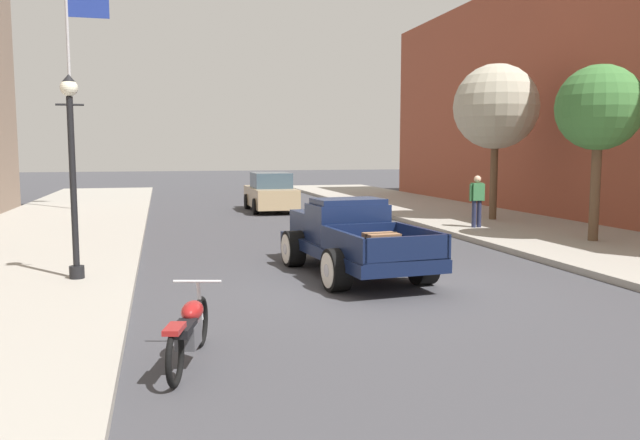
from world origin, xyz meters
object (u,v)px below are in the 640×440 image
motorcycle_parked (189,329)px  car_background_tan (271,193)px  flagpole (75,73)px  street_tree_second (496,107)px  street_lamp_near (72,161)px  pedestrian_sidewalk_right (477,198)px  street_tree_nearest (599,109)px  hotrod_truck_navy (349,237)px

motorcycle_parked → car_background_tan: car_background_tan is taller
flagpole → street_tree_second: (14.75, -7.95, -1.67)m
street_lamp_near → street_tree_second: size_ratio=0.71×
street_lamp_near → flagpole: size_ratio=0.42×
pedestrian_sidewalk_right → street_tree_nearest: 4.65m
hotrod_truck_navy → street_lamp_near: bearing=-179.8°
pedestrian_sidewalk_right → street_tree_nearest: street_tree_nearest is taller
pedestrian_sidewalk_right → street_tree_second: street_tree_second is taller
car_background_tan → street_lamp_near: (-6.15, -13.90, 1.62)m
flagpole → street_tree_nearest: flagpole is taller
pedestrian_sidewalk_right → flagpole: 17.07m
car_background_tan → street_tree_nearest: 14.07m
pedestrian_sidewalk_right → street_tree_nearest: (1.63, -3.49, 2.61)m
hotrod_truck_navy → street_tree_nearest: bearing=14.4°
street_tree_second → flagpole: bearing=151.7°
hotrod_truck_navy → street_lamp_near: street_lamp_near is taller
motorcycle_parked → street_tree_nearest: 13.52m
car_background_tan → pedestrian_sidewalk_right: pedestrian_sidewalk_right is taller
street_tree_nearest → street_lamp_near: bearing=-171.4°
hotrod_truck_navy → flagpole: flagpole is taller
street_lamp_near → street_tree_second: 15.14m
pedestrian_sidewalk_right → street_tree_second: (1.72, 2.03, 3.01)m
street_lamp_near → street_tree_second: (13.06, 7.47, 1.71)m
motorcycle_parked → flagpole: (-3.58, 20.51, 5.33)m
hotrod_truck_navy → street_tree_nearest: size_ratio=1.07×
hotrod_truck_navy → street_tree_second: size_ratio=0.93×
motorcycle_parked → street_tree_nearest: size_ratio=0.44×
street_tree_nearest → flagpole: bearing=137.4°
car_background_tan → street_tree_nearest: bearing=-60.3°
car_background_tan → street_tree_second: size_ratio=0.79×
car_background_tan → pedestrian_sidewalk_right: size_ratio=2.61×
hotrod_truck_navy → flagpole: size_ratio=0.55×
car_background_tan → flagpole: flagpole is taller
motorcycle_parked → street_tree_second: size_ratio=0.38×
hotrod_truck_navy → pedestrian_sidewalk_right: bearing=42.7°
motorcycle_parked → street_tree_second: street_tree_second is taller
street_lamp_near → pedestrian_sidewalk_right: bearing=25.6°
street_lamp_near → hotrod_truck_navy: bearing=0.2°
pedestrian_sidewalk_right → street_tree_second: size_ratio=0.30×
motorcycle_parked → pedestrian_sidewalk_right: size_ratio=1.25×
hotrod_truck_navy → car_background_tan: bearing=87.1°
motorcycle_parked → flagpole: size_ratio=0.23×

